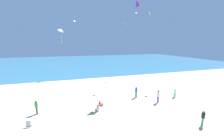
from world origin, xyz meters
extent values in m
plane|color=beige|center=(0.00, 10.00, 0.00)|extent=(120.00, 120.00, 0.00)
cube|color=teal|center=(0.00, 51.45, 0.03)|extent=(120.00, 60.00, 0.05)
cube|color=#D13D3D|center=(-1.91, 7.02, 0.18)|extent=(0.50, 0.58, 0.03)
cube|color=#D13D3D|center=(-2.16, 7.03, 0.37)|extent=(0.25, 0.57, 0.39)
cylinder|color=#B7B7BC|center=(-1.76, 7.29, 0.09)|extent=(0.02, 0.02, 0.18)
cylinder|color=#B7B7BC|center=(-1.79, 6.73, 0.09)|extent=(0.02, 0.02, 0.18)
cube|color=white|center=(-9.51, 4.74, 0.18)|extent=(0.63, 0.64, 0.03)
cube|color=white|center=(-9.60, 4.49, 0.40)|extent=(0.52, 0.33, 0.44)
cylinder|color=#B7B7BC|center=(-9.68, 4.97, 0.09)|extent=(0.02, 0.02, 0.18)
cylinder|color=#B7B7BC|center=(-9.22, 4.80, 0.09)|extent=(0.02, 0.02, 0.18)
cylinder|color=purple|center=(5.51, 5.56, 0.44)|extent=(0.15, 0.15, 0.88)
cylinder|color=purple|center=(5.68, 5.67, 0.44)|extent=(0.15, 0.15, 0.88)
cylinder|color=white|center=(5.59, 5.62, 1.20)|extent=(0.48, 0.48, 0.66)
sphere|color=brown|center=(5.59, 5.62, 1.64)|extent=(0.24, 0.24, 0.24)
cylinder|color=black|center=(-9.42, 7.06, 0.40)|extent=(0.14, 0.14, 0.80)
cylinder|color=black|center=(-9.37, 6.89, 0.40)|extent=(0.14, 0.14, 0.80)
cylinder|color=green|center=(-9.39, 6.98, 1.10)|extent=(0.40, 0.40, 0.60)
sphere|color=brown|center=(-9.39, 6.98, 1.49)|extent=(0.22, 0.22, 0.22)
cylinder|color=#19ADB2|center=(9.17, 6.43, 0.34)|extent=(0.12, 0.12, 0.68)
cylinder|color=#19ADB2|center=(9.03, 6.48, 0.34)|extent=(0.12, 0.12, 0.68)
cylinder|color=white|center=(9.10, 6.46, 0.94)|extent=(0.35, 0.35, 0.51)
sphere|color=beige|center=(9.10, 6.46, 1.28)|extent=(0.19, 0.19, 0.19)
cylinder|color=green|center=(3.48, 8.10, 0.41)|extent=(0.14, 0.14, 0.81)
cylinder|color=green|center=(3.62, 7.99, 0.41)|extent=(0.14, 0.14, 0.81)
cylinder|color=blue|center=(3.55, 8.04, 1.12)|extent=(0.46, 0.46, 0.61)
sphere|color=#846047|center=(3.55, 8.04, 1.53)|extent=(0.22, 0.22, 0.22)
cylinder|color=white|center=(-2.62, 5.66, 0.29)|extent=(0.49, 0.49, 0.58)
sphere|color=tan|center=(-2.62, 5.66, 0.68)|extent=(0.23, 0.23, 0.23)
cube|color=red|center=(-2.70, 5.88, 0.08)|extent=(0.42, 0.50, 0.17)
cylinder|color=green|center=(6.52, -0.17, 0.39)|extent=(0.14, 0.14, 0.78)
cylinder|color=green|center=(6.63, -0.04, 0.39)|extent=(0.14, 0.14, 0.78)
cylinder|color=black|center=(6.57, -0.11, 1.07)|extent=(0.44, 0.44, 0.58)
sphere|color=beige|center=(6.57, -0.11, 1.45)|extent=(0.21, 0.21, 0.21)
pyramid|color=yellow|center=(-4.24, 26.01, 13.26)|extent=(0.74, 0.60, 0.36)
cylinder|color=#DB3DA8|center=(-4.25, 26.04, 12.22)|extent=(0.05, 0.18, 1.13)
cube|color=#99DB33|center=(11.77, 18.81, 14.45)|extent=(0.73, 0.54, 0.85)
cylinder|color=pink|center=(11.77, 18.81, 13.83)|extent=(0.11, 0.09, 0.60)
cone|color=purple|center=(4.46, 10.33, 13.67)|extent=(1.06, 0.87, 1.12)
cylinder|color=#1EADAD|center=(4.46, 10.33, 12.83)|extent=(0.14, 0.04, 0.88)
cube|color=red|center=(12.41, 12.53, 12.05)|extent=(0.48, 0.58, 0.69)
cylinder|color=red|center=(12.41, 12.53, 11.56)|extent=(0.08, 0.05, 0.47)
pyramid|color=#DB3DA8|center=(10.20, 22.43, 15.20)|extent=(0.76, 0.71, 0.24)
cylinder|color=purple|center=(10.20, 22.42, 14.55)|extent=(0.07, 0.08, 0.47)
pyramid|color=white|center=(-6.00, 3.57, 8.98)|extent=(0.63, 0.71, 0.36)
cylinder|color=yellow|center=(-6.04, 3.56, 8.19)|extent=(0.05, 0.04, 0.80)
pyramid|color=green|center=(4.48, 14.80, 11.40)|extent=(0.63, 0.63, 0.32)
cylinder|color=pink|center=(4.45, 14.83, 10.52)|extent=(0.15, 0.15, 1.11)
camera|label=1|loc=(-5.35, -8.93, 7.84)|focal=21.57mm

